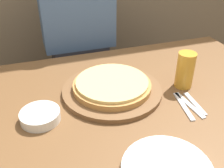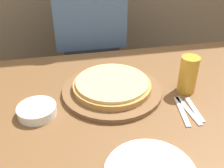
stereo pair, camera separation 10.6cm
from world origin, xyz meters
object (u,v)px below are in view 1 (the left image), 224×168
(spoon, at_px, (195,104))
(diner_person, at_px, (80,54))
(dinner_knife, at_px, (189,105))
(pizza_on_board, at_px, (112,87))
(beer_glass, at_px, (185,69))
(fork, at_px, (184,106))
(side_bowl, at_px, (40,116))

(spoon, xyz_separation_m, diner_person, (-0.30, 0.75, -0.09))
(dinner_knife, distance_m, diner_person, 0.81)
(pizza_on_board, height_order, diner_person, diner_person)
(diner_person, bearing_deg, spoon, -68.63)
(beer_glass, relative_size, spoon, 1.02)
(spoon, bearing_deg, fork, 180.00)
(diner_person, bearing_deg, pizza_on_board, -88.39)
(dinner_knife, height_order, spoon, same)
(beer_glass, xyz_separation_m, fork, (-0.08, -0.13, -0.08))
(pizza_on_board, height_order, dinner_knife, pizza_on_board)
(pizza_on_board, distance_m, diner_person, 0.59)
(pizza_on_board, xyz_separation_m, dinner_knife, (0.25, -0.18, -0.02))
(beer_glass, height_order, dinner_knife, beer_glass)
(fork, distance_m, diner_person, 0.80)
(fork, distance_m, dinner_knife, 0.02)
(pizza_on_board, bearing_deg, beer_glass, -9.05)
(dinner_knife, height_order, diner_person, diner_person)
(beer_glass, height_order, side_bowl, beer_glass)
(fork, height_order, dinner_knife, same)
(pizza_on_board, bearing_deg, spoon, -32.77)
(beer_glass, distance_m, dinner_knife, 0.16)
(fork, bearing_deg, side_bowl, 170.18)
(spoon, bearing_deg, diner_person, 111.37)
(dinner_knife, relative_size, diner_person, 0.13)
(beer_glass, bearing_deg, diner_person, 117.20)
(fork, bearing_deg, beer_glass, 60.20)
(side_bowl, xyz_separation_m, dinner_knife, (0.55, -0.09, -0.02))
(beer_glass, xyz_separation_m, spoon, (-0.03, -0.13, -0.08))
(dinner_knife, bearing_deg, pizza_on_board, 144.74)
(beer_glass, bearing_deg, spoon, -100.85)
(fork, bearing_deg, pizza_on_board, 141.90)
(beer_glass, distance_m, side_bowl, 0.61)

